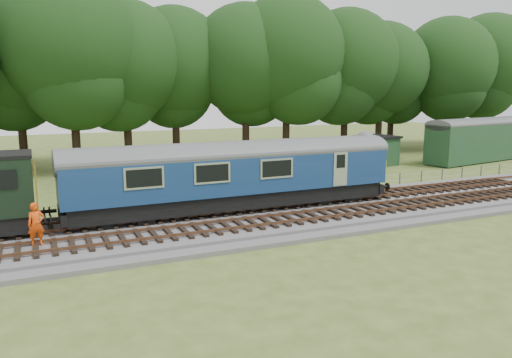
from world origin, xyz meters
name	(u,v)px	position (x,y,z in m)	size (l,w,h in m)	color
ground	(311,215)	(0.00, 0.00, 0.00)	(120.00, 120.00, 0.00)	#44551F
ballast	(311,212)	(0.00, 0.00, 0.17)	(70.00, 7.00, 0.35)	#4C4C4F
track_north	(299,202)	(0.00, 1.40, 0.42)	(67.20, 2.40, 0.21)	black
track_south	(326,214)	(0.00, -1.60, 0.42)	(67.20, 2.40, 0.21)	black
fence	(275,199)	(0.00, 4.50, 0.00)	(64.00, 0.12, 1.00)	#6B6054
tree_line	(193,162)	(0.00, 22.00, 0.00)	(70.00, 8.00, 18.00)	black
dmu_railcar	(235,170)	(-3.93, 1.40, 2.61)	(18.05, 2.86, 3.88)	black
worker	(36,224)	(-13.94, -0.97, 1.28)	(0.68, 0.45, 1.86)	#EF490C
parked_coach	(489,137)	(26.88, 11.69, 2.30)	(16.29, 5.35, 4.10)	#1C3E21
shed	(376,150)	(14.95, 13.67, 1.36)	(3.72, 3.72, 2.69)	#1C3E21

